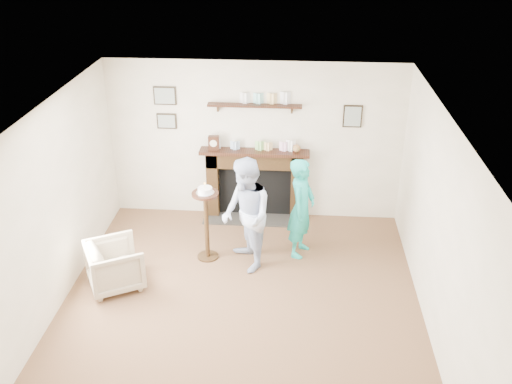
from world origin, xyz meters
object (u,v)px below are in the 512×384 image
at_px(armchair, 118,285).
at_px(pedestal_table, 206,212).
at_px(man, 247,265).
at_px(woman, 300,252).

height_order(armchair, pedestal_table, pedestal_table).
bearing_deg(man, armchair, -94.65).
height_order(man, pedestal_table, pedestal_table).
relative_size(man, woman, 1.09).
xyz_separation_m(armchair, man, (1.66, 0.58, 0.00)).
relative_size(woman, pedestal_table, 1.24).
bearing_deg(armchair, man, -99.11).
distance_m(man, woman, 0.83).
distance_m(armchair, pedestal_table, 1.51).
xyz_separation_m(man, woman, (0.74, 0.39, 0.00)).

